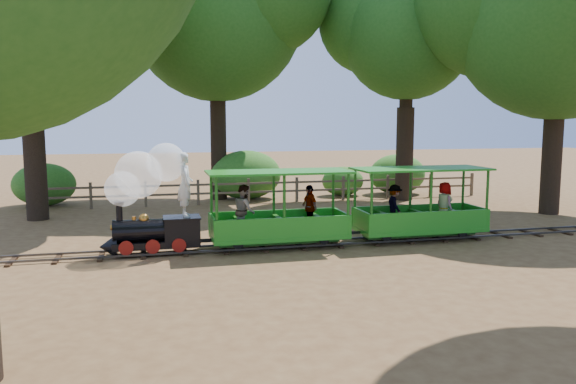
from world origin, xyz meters
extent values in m
plane|color=olive|center=(0.00, 0.00, 0.00)|extent=(90.00, 90.00, 0.00)
cube|color=#3F3D3A|center=(0.00, -0.30, 0.08)|extent=(22.00, 0.05, 0.05)
cube|color=#3F3D3A|center=(0.00, 0.30, 0.08)|extent=(22.00, 0.05, 0.05)
cube|color=#382314|center=(0.00, 0.00, 0.03)|extent=(0.12, 1.00, 0.05)
cube|color=#382314|center=(-5.00, 0.00, 0.03)|extent=(0.12, 1.00, 0.05)
cube|color=#382314|center=(5.00, 0.00, 0.03)|extent=(0.12, 1.00, 0.05)
cube|color=black|center=(-4.68, 0.00, 0.27)|extent=(2.11, 0.67, 0.17)
cylinder|color=black|center=(-5.01, 0.00, 0.63)|extent=(1.34, 0.54, 0.54)
cylinder|color=black|center=(-5.54, 0.00, 1.11)|extent=(0.15, 0.15, 0.42)
sphere|color=#BB7C2D|center=(-4.97, 0.00, 0.91)|extent=(0.25, 0.25, 0.25)
cylinder|color=#BB7C2D|center=(-5.21, 0.00, 0.93)|extent=(0.10, 0.10, 0.10)
cube|color=black|center=(-4.06, 0.00, 0.62)|extent=(0.86, 0.67, 0.53)
cube|color=black|center=(-4.06, 0.00, 0.90)|extent=(0.91, 0.73, 0.04)
cone|color=black|center=(-5.83, 0.00, 0.25)|extent=(0.43, 0.61, 0.61)
cylinder|color=#BB7C2D|center=(-5.71, 0.00, 0.72)|extent=(0.10, 0.13, 0.13)
cylinder|color=maroon|center=(-5.40, -0.34, 0.27)|extent=(0.34, 0.06, 0.34)
cylinder|color=maroon|center=(-5.40, 0.34, 0.27)|extent=(0.34, 0.06, 0.34)
cylinder|color=maroon|center=(-4.77, -0.34, 0.27)|extent=(0.34, 0.06, 0.34)
cylinder|color=maroon|center=(-4.77, 0.34, 0.27)|extent=(0.34, 0.06, 0.34)
cylinder|color=maroon|center=(-4.15, -0.34, 0.27)|extent=(0.34, 0.06, 0.34)
cylinder|color=maroon|center=(-4.15, 0.34, 0.27)|extent=(0.34, 0.06, 0.34)
sphere|color=white|center=(-5.45, 0.05, 1.65)|extent=(0.86, 0.86, 0.86)
sphere|color=white|center=(-5.06, 0.10, 1.99)|extent=(1.15, 1.15, 1.15)
sphere|color=white|center=(-4.39, 0.15, 2.27)|extent=(0.96, 0.96, 0.96)
imported|color=silver|center=(-3.95, 0.00, 1.73)|extent=(0.41, 0.60, 1.60)
cube|color=#20851D|center=(-1.57, 0.00, 0.33)|extent=(3.53, 1.35, 0.10)
cube|color=#1D6016|center=(-1.57, 0.00, 0.20)|extent=(3.17, 0.52, 0.15)
cube|color=#20851D|center=(-1.57, -0.63, 0.64)|extent=(3.53, 0.06, 0.52)
cube|color=#20851D|center=(-1.57, 0.63, 0.64)|extent=(3.53, 0.06, 0.52)
cube|color=#20851D|center=(-1.57, 0.00, 1.99)|extent=(3.68, 1.50, 0.05)
cylinder|color=#1D6016|center=(-3.25, -0.61, 1.16)|extent=(0.07, 0.07, 1.66)
cylinder|color=#1D6016|center=(-3.25, 0.61, 1.16)|extent=(0.07, 0.07, 1.66)
cylinder|color=#1D6016|center=(0.11, -0.61, 1.16)|extent=(0.07, 0.07, 1.66)
cylinder|color=#1D6016|center=(0.11, 0.61, 1.16)|extent=(0.07, 0.07, 1.66)
cube|color=#1D6016|center=(-2.63, 0.00, 0.59)|extent=(0.12, 1.14, 0.41)
cube|color=#1D6016|center=(-1.57, 0.00, 0.59)|extent=(0.12, 1.14, 0.41)
cube|color=#1D6016|center=(-0.51, 0.00, 0.59)|extent=(0.12, 1.14, 0.41)
cylinder|color=black|center=(-2.70, -0.35, 0.25)|extent=(0.29, 0.06, 0.29)
cylinder|color=black|center=(-2.70, 0.35, 0.25)|extent=(0.29, 0.06, 0.29)
cylinder|color=black|center=(-0.44, -0.35, 0.25)|extent=(0.29, 0.06, 0.29)
cylinder|color=black|center=(-0.44, 0.35, 0.25)|extent=(0.29, 0.06, 0.29)
imported|color=gray|center=(-2.49, -0.12, 1.04)|extent=(0.53, 0.67, 1.32)
imported|color=gray|center=(-0.64, 0.38, 0.98)|extent=(0.45, 0.75, 1.20)
cube|color=#20851D|center=(2.43, 0.00, 0.33)|extent=(3.53, 1.35, 0.10)
cube|color=#1D6016|center=(2.43, 0.00, 0.20)|extent=(3.17, 0.52, 0.15)
cube|color=#20851D|center=(2.43, -0.63, 0.64)|extent=(3.53, 0.06, 0.52)
cube|color=#20851D|center=(2.43, 0.63, 0.64)|extent=(3.53, 0.06, 0.52)
cube|color=#20851D|center=(2.43, 0.00, 1.99)|extent=(3.68, 1.50, 0.05)
cylinder|color=#1D6016|center=(0.75, -0.61, 1.16)|extent=(0.07, 0.07, 1.66)
cylinder|color=#1D6016|center=(0.75, 0.61, 1.16)|extent=(0.07, 0.07, 1.66)
cylinder|color=#1D6016|center=(4.11, -0.61, 1.16)|extent=(0.07, 0.07, 1.66)
cylinder|color=#1D6016|center=(4.11, 0.61, 1.16)|extent=(0.07, 0.07, 1.66)
cube|color=#1D6016|center=(1.37, 0.00, 0.59)|extent=(0.12, 1.14, 0.41)
cube|color=#1D6016|center=(2.43, 0.00, 0.59)|extent=(0.12, 1.14, 0.41)
cube|color=#1D6016|center=(3.49, 0.00, 0.59)|extent=(0.12, 1.14, 0.41)
cylinder|color=black|center=(1.30, -0.35, 0.25)|extent=(0.29, 0.06, 0.29)
cylinder|color=black|center=(1.30, 0.35, 0.25)|extent=(0.29, 0.06, 0.29)
cylinder|color=black|center=(3.56, -0.35, 0.25)|extent=(0.29, 0.06, 0.29)
cylinder|color=black|center=(3.56, 0.35, 0.25)|extent=(0.29, 0.06, 0.29)
imported|color=gray|center=(1.82, 0.32, 0.95)|extent=(0.50, 0.78, 1.15)
imported|color=gray|center=(3.09, -0.14, 1.00)|extent=(0.47, 0.65, 1.24)
cylinder|color=#2D2116|center=(-8.50, 6.00, 1.90)|extent=(0.70, 0.70, 3.80)
cylinder|color=#2D2116|center=(-8.50, 6.00, 4.88)|extent=(0.52, 0.53, 2.17)
sphere|color=#20551A|center=(-8.50, 6.00, 7.06)|extent=(7.24, 7.24, 7.24)
cylinder|color=#2D2116|center=(-2.00, 9.50, 2.09)|extent=(0.66, 0.66, 4.17)
cylinder|color=#2D2116|center=(-2.00, 9.50, 5.36)|extent=(0.50, 0.50, 2.38)
sphere|color=#20551A|center=(-2.00, 9.50, 7.62)|extent=(7.12, 7.12, 7.12)
cylinder|color=#2D2116|center=(5.50, 7.50, 1.92)|extent=(0.72, 0.72, 3.84)
cylinder|color=#2D2116|center=(5.50, 7.50, 4.93)|extent=(0.54, 0.54, 2.19)
sphere|color=#20551A|center=(5.50, 7.50, 6.84)|extent=(5.43, 5.43, 5.43)
sphere|color=#20551A|center=(6.86, 6.69, 7.52)|extent=(4.07, 4.07, 4.07)
sphere|color=#20551A|center=(4.28, 8.45, 7.38)|extent=(4.34, 4.34, 4.34)
cylinder|color=#2D2116|center=(9.00, 3.00, 1.87)|extent=(0.68, 0.68, 3.73)
cylinder|color=#2D2116|center=(9.00, 3.00, 4.80)|extent=(0.51, 0.51, 2.13)
sphere|color=#20551A|center=(9.00, 3.00, 6.96)|extent=(7.32, 7.32, 7.32)
cube|color=brown|center=(-9.00, 8.00, 0.50)|extent=(0.10, 0.10, 1.00)
cube|color=brown|center=(-7.00, 8.00, 0.50)|extent=(0.10, 0.10, 1.00)
cube|color=brown|center=(-5.00, 8.00, 0.50)|extent=(0.10, 0.10, 1.00)
cube|color=brown|center=(-3.00, 8.00, 0.50)|extent=(0.10, 0.10, 1.00)
cube|color=brown|center=(-1.00, 8.00, 0.50)|extent=(0.10, 0.10, 1.00)
cube|color=brown|center=(1.00, 8.00, 0.50)|extent=(0.10, 0.10, 1.00)
cube|color=brown|center=(3.00, 8.00, 0.50)|extent=(0.10, 0.10, 1.00)
cube|color=brown|center=(5.00, 8.00, 0.50)|extent=(0.10, 0.10, 1.00)
cube|color=brown|center=(7.00, 8.00, 0.50)|extent=(0.10, 0.10, 1.00)
cube|color=brown|center=(9.00, 8.00, 0.50)|extent=(0.10, 0.10, 1.00)
cube|color=brown|center=(0.00, 8.00, 0.80)|extent=(18.00, 0.06, 0.08)
cube|color=brown|center=(0.00, 8.00, 0.45)|extent=(18.00, 0.06, 0.08)
ellipsoid|color=#2D6B1E|center=(-8.84, 9.30, 0.83)|extent=(2.39, 1.84, 1.66)
ellipsoid|color=#2D6B1E|center=(-0.87, 9.30, 1.03)|extent=(2.97, 2.28, 2.05)
ellipsoid|color=#2D6B1E|center=(3.43, 9.30, 0.64)|extent=(1.86, 1.43, 1.29)
ellipsoid|color=#2D6B1E|center=(6.03, 9.30, 0.90)|extent=(2.59, 1.99, 1.79)
camera|label=1|loc=(-4.74, -14.01, 3.30)|focal=35.00mm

